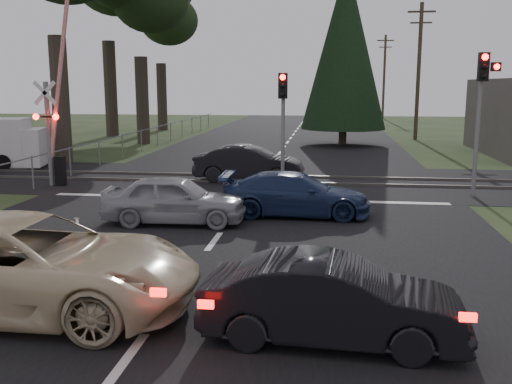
% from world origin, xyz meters
% --- Properties ---
extents(ground, '(120.00, 120.00, 0.00)m').
position_xyz_m(ground, '(0.00, 0.00, 0.00)').
color(ground, '#213417').
rests_on(ground, ground).
extents(road, '(14.00, 100.00, 0.01)m').
position_xyz_m(road, '(0.00, 10.00, 0.01)').
color(road, black).
rests_on(road, ground).
extents(rail_corridor, '(120.00, 8.00, 0.01)m').
position_xyz_m(rail_corridor, '(0.00, 12.00, 0.01)').
color(rail_corridor, black).
rests_on(rail_corridor, ground).
extents(stop_line, '(13.00, 0.35, 0.00)m').
position_xyz_m(stop_line, '(0.00, 8.20, 0.01)').
color(stop_line, silver).
rests_on(stop_line, ground).
extents(rail_near, '(120.00, 0.12, 0.10)m').
position_xyz_m(rail_near, '(0.00, 11.20, 0.05)').
color(rail_near, '#59544C').
rests_on(rail_near, ground).
extents(rail_far, '(120.00, 0.12, 0.10)m').
position_xyz_m(rail_far, '(0.00, 12.80, 0.05)').
color(rail_far, '#59544C').
rests_on(rail_far, ground).
extents(crossing_signal, '(1.62, 0.38, 6.96)m').
position_xyz_m(crossing_signal, '(-7.27, 9.79, 2.06)').
color(crossing_signal, slate).
rests_on(crossing_signal, ground).
extents(traffic_signal_right, '(0.68, 0.48, 4.70)m').
position_xyz_m(traffic_signal_right, '(7.55, 9.47, 3.31)').
color(traffic_signal_right, slate).
rests_on(traffic_signal_right, ground).
extents(traffic_signal_center, '(0.32, 0.48, 4.10)m').
position_xyz_m(traffic_signal_center, '(1.00, 10.68, 2.81)').
color(traffic_signal_center, slate).
rests_on(traffic_signal_center, ground).
extents(utility_pole_mid, '(1.80, 0.26, 9.00)m').
position_xyz_m(utility_pole_mid, '(8.50, 30.00, 4.73)').
color(utility_pole_mid, '#4C3D2D').
rests_on(utility_pole_mid, ground).
extents(utility_pole_far, '(1.80, 0.26, 9.00)m').
position_xyz_m(utility_pole_far, '(8.50, 55.00, 4.73)').
color(utility_pole_far, '#4C3D2D').
rests_on(utility_pole_far, ground).
extents(euc_tree_e, '(6.00, 6.00, 13.20)m').
position_xyz_m(euc_tree_e, '(-11.00, 36.00, 9.51)').
color(euc_tree_e, '#473D33').
rests_on(euc_tree_e, ground).
extents(conifer_tree, '(5.20, 5.20, 11.00)m').
position_xyz_m(conifer_tree, '(3.50, 26.00, 5.99)').
color(conifer_tree, '#473D33').
rests_on(conifer_tree, ground).
extents(fence_left, '(0.10, 36.00, 1.20)m').
position_xyz_m(fence_left, '(-7.80, 22.50, 0.00)').
color(fence_left, slate).
rests_on(fence_left, ground).
extents(cream_coupe, '(5.71, 2.65, 1.58)m').
position_xyz_m(cream_coupe, '(-2.20, -1.53, 0.79)').
color(cream_coupe, beige).
rests_on(cream_coupe, ground).
extents(dark_hatchback, '(3.85, 1.54, 1.24)m').
position_xyz_m(dark_hatchback, '(2.78, -2.06, 0.62)').
color(dark_hatchback, black).
rests_on(dark_hatchback, ground).
extents(silver_car, '(3.92, 1.76, 1.31)m').
position_xyz_m(silver_car, '(-1.41, 4.68, 0.65)').
color(silver_car, '#96989E').
rests_on(silver_car, ground).
extents(blue_sedan, '(4.26, 1.76, 1.23)m').
position_xyz_m(blue_sedan, '(1.76, 6.03, 0.62)').
color(blue_sedan, navy).
rests_on(blue_sedan, ground).
extents(dark_car_far, '(4.23, 1.60, 1.38)m').
position_xyz_m(dark_car_far, '(-0.37, 11.68, 0.69)').
color(dark_car_far, black).
rests_on(dark_car_far, ground).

